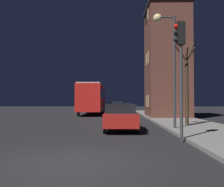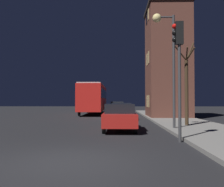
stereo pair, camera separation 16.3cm
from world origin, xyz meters
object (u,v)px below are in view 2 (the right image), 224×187
Objects in this scene: bus at (94,97)px; car_far_lane at (117,107)px; streetlamp at (166,45)px; car_near_lane at (119,116)px; bare_tree at (187,85)px; car_mid_lane at (121,111)px; traffic_light at (179,56)px.

car_far_lane is (2.79, 1.69, -1.28)m from bus.
streetlamp is 17.08m from bus.
bus reaches higher than car_near_lane.
car_near_lane is (-4.05, -1.54, -1.77)m from bare_tree.
car_far_lane is (-0.39, 9.74, 0.02)m from car_mid_lane.
bare_tree is 1.22× the size of car_far_lane.
car_far_lane is at bearing 104.79° from bare_tree.
bus is at bearing 116.05° from bare_tree.
car_far_lane is at bearing 92.32° from car_mid_lane.
streetlamp is 3.92m from traffic_light.
bare_tree is at bearing -75.21° from car_far_lane.
car_near_lane is 17.62m from car_far_lane.
bus reaches higher than car_mid_lane.
traffic_light reaches higher than car_mid_lane.
traffic_light is at bearing -74.95° from bus.
car_far_lane reaches higher than car_mid_lane.
car_mid_lane is 0.92× the size of car_far_lane.
car_near_lane is 1.11× the size of car_mid_lane.
traffic_light is at bearing -108.34° from bare_tree.
traffic_light is at bearing -58.34° from car_near_lane.
bare_tree reaches higher than bus.
car_mid_lane is at bearing 121.28° from bare_tree.
traffic_light is at bearing -83.33° from car_far_lane.
car_near_lane is (-2.50, 0.04, -3.89)m from streetlamp.
car_far_lane reaches higher than car_near_lane.
car_mid_lane is at bearing 106.24° from streetlamp.
car_mid_lane is (-3.85, 6.34, -1.78)m from bare_tree.
traffic_light is (-0.20, -3.70, -1.28)m from streetlamp.
bare_tree is at bearing 20.79° from car_near_lane.
car_mid_lane is at bearing 100.27° from traffic_light.
car_far_lane is (-2.50, 21.35, -2.61)m from traffic_light.
bare_tree reaches higher than car_mid_lane.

